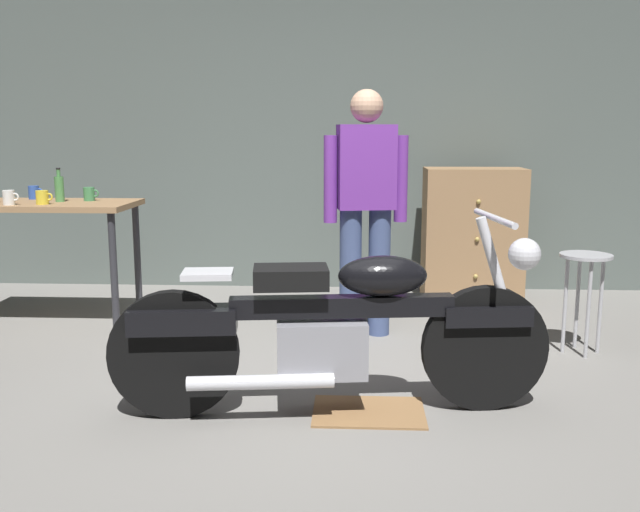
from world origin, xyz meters
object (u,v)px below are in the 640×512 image
at_px(mug_yellow_tall, 43,197).
at_px(motorcycle, 335,326).
at_px(wooden_dresser, 472,235).
at_px(mug_white_ceramic, 9,198).
at_px(mug_blue_enamel, 34,192).
at_px(mug_green_speckled, 89,194).
at_px(bottle, 59,188).
at_px(person_standing, 366,202).
at_px(shop_stool, 585,276).

bearing_deg(mug_yellow_tall, motorcycle, -33.63).
xyz_separation_m(wooden_dresser, mug_white_ceramic, (-3.33, -1.13, 0.40)).
distance_m(wooden_dresser, mug_white_ceramic, 3.53).
height_order(mug_blue_enamel, mug_white_ceramic, mug_white_ceramic).
bearing_deg(mug_yellow_tall, mug_white_ceramic, -165.42).
bearing_deg(motorcycle, mug_green_speckled, 131.56).
bearing_deg(bottle, person_standing, -4.23).
xyz_separation_m(person_standing, mug_green_speckled, (-1.99, 0.24, 0.02)).
distance_m(mug_blue_enamel, mug_white_ceramic, 0.42).
bearing_deg(shop_stool, mug_white_ceramic, 176.04).
xyz_separation_m(shop_stool, bottle, (-3.55, 0.50, 0.50)).
relative_size(mug_white_ceramic, bottle, 0.46).
bearing_deg(mug_white_ceramic, wooden_dresser, 18.75).
distance_m(person_standing, mug_yellow_tall, 2.22).
bearing_deg(mug_yellow_tall, mug_green_speckled, 48.19).
distance_m(shop_stool, mug_yellow_tall, 3.64).
xyz_separation_m(person_standing, wooden_dresser, (0.90, 1.05, -0.38)).
bearing_deg(mug_green_speckled, bottle, -157.99).
height_order(person_standing, mug_yellow_tall, person_standing).
relative_size(person_standing, shop_stool, 2.61).
height_order(motorcycle, wooden_dresser, wooden_dresser).
bearing_deg(mug_white_ceramic, mug_blue_enamel, 92.45).
relative_size(mug_blue_enamel, mug_white_ceramic, 0.98).
relative_size(mug_yellow_tall, bottle, 0.48).
bearing_deg(wooden_dresser, mug_green_speckled, -164.20).
xyz_separation_m(person_standing, shop_stool, (1.38, -0.34, -0.43)).
distance_m(motorcycle, mug_yellow_tall, 2.52).
bearing_deg(mug_green_speckled, shop_stool, -9.70).
height_order(wooden_dresser, mug_green_speckled, wooden_dresser).
distance_m(person_standing, mug_blue_enamel, 2.47).
bearing_deg(shop_stool, motorcycle, -145.64).
height_order(person_standing, mug_white_ceramic, person_standing).
bearing_deg(person_standing, mug_white_ceramic, -7.31).
xyz_separation_m(shop_stool, wooden_dresser, (-0.48, 1.39, 0.05)).
height_order(motorcycle, person_standing, person_standing).
bearing_deg(mug_green_speckled, wooden_dresser, 15.80).
relative_size(motorcycle, person_standing, 1.31).
height_order(person_standing, mug_blue_enamel, person_standing).
bearing_deg(mug_green_speckled, person_standing, -6.78).
bearing_deg(mug_yellow_tall, person_standing, 0.54).
xyz_separation_m(mug_blue_enamel, mug_green_speckled, (0.46, -0.10, -0.00)).
distance_m(motorcycle, mug_blue_enamel, 2.91).
bearing_deg(motorcycle, mug_yellow_tall, 139.60).
bearing_deg(mug_yellow_tall, wooden_dresser, 19.02).
xyz_separation_m(wooden_dresser, mug_green_speckled, (-2.89, -0.82, 0.40)).
distance_m(person_standing, bottle, 2.18).
bearing_deg(motorcycle, mug_white_ceramic, 143.12).
height_order(mug_blue_enamel, bottle, bottle).
xyz_separation_m(mug_blue_enamel, bottle, (0.27, -0.18, 0.05)).
height_order(shop_stool, mug_yellow_tall, mug_yellow_tall).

